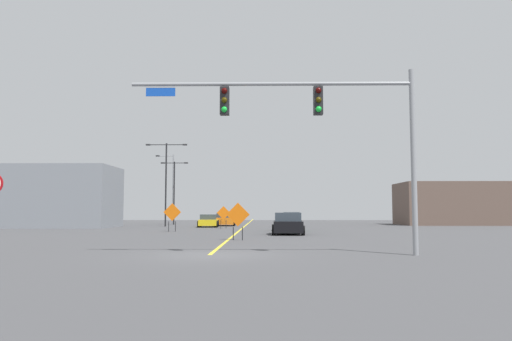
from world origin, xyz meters
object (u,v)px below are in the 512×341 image
at_px(traffic_signal_assembly, 319,117).
at_px(street_lamp_mid_right, 172,185).
at_px(street_lamp_far_right, 166,177).
at_px(car_silver_distant, 291,220).
at_px(car_yellow_mid, 208,221).
at_px(street_lamp_mid_left, 174,187).
at_px(car_orange_far, 225,220).
at_px(construction_sign_median_near, 172,213).
at_px(car_green_approaching, 288,222).
at_px(construction_sign_median_far, 238,216).
at_px(car_black_passing, 288,224).
at_px(construction_sign_right_shoulder, 223,214).

distance_m(traffic_signal_assembly, street_lamp_mid_right, 42.24).
distance_m(street_lamp_far_right, car_silver_distant, 13.62).
xyz_separation_m(street_lamp_far_right, car_yellow_mid, (4.57, -1.48, -4.50)).
bearing_deg(traffic_signal_assembly, street_lamp_mid_left, 107.71).
relative_size(car_orange_far, car_yellow_mid, 1.01).
relative_size(traffic_signal_assembly, construction_sign_median_near, 4.83).
xyz_separation_m(street_lamp_mid_left, car_orange_far, (6.24, -4.00, -3.68)).
distance_m(car_green_approaching, car_silver_distant, 11.00).
bearing_deg(car_yellow_mid, car_orange_far, 71.62).
bearing_deg(car_green_approaching, car_silver_distant, 85.49).
relative_size(car_silver_distant, car_yellow_mid, 0.98).
height_order(traffic_signal_assembly, construction_sign_median_far, traffic_signal_assembly).
relative_size(construction_sign_median_far, car_black_passing, 0.51).
relative_size(construction_sign_right_shoulder, construction_sign_median_far, 0.99).
bearing_deg(car_silver_distant, traffic_signal_assembly, -91.33).
xyz_separation_m(car_orange_far, car_silver_distant, (6.97, -2.13, 0.01)).
distance_m(construction_sign_right_shoulder, car_green_approaching, 7.63).
xyz_separation_m(car_orange_far, car_yellow_mid, (-1.33, -4.01, -0.07)).
relative_size(street_lamp_far_right, construction_sign_right_shoulder, 4.22).
distance_m(traffic_signal_assembly, construction_sign_median_far, 10.42).
distance_m(construction_sign_median_far, car_black_passing, 7.30).
xyz_separation_m(construction_sign_median_far, car_silver_distant, (4.25, 23.78, -0.63)).
height_order(street_lamp_mid_right, car_green_approaching, street_lamp_mid_right).
bearing_deg(construction_sign_right_shoulder, construction_sign_median_far, -82.85).
height_order(car_silver_distant, car_yellow_mid, car_silver_distant).
bearing_deg(street_lamp_mid_right, construction_sign_median_far, -73.10).
relative_size(car_black_passing, car_yellow_mid, 0.99).
bearing_deg(traffic_signal_assembly, car_black_passing, 91.62).
relative_size(traffic_signal_assembly, car_silver_distant, 2.67).
height_order(street_lamp_far_right, construction_sign_right_shoulder, street_lamp_far_right).
height_order(construction_sign_median_far, car_silver_distant, construction_sign_median_far).
bearing_deg(car_yellow_mid, traffic_signal_assembly, -76.32).
bearing_deg(traffic_signal_assembly, construction_sign_median_near, 114.38).
height_order(street_lamp_mid_left, car_silver_distant, street_lamp_mid_left).
relative_size(street_lamp_far_right, street_lamp_mid_right, 1.04).
xyz_separation_m(construction_sign_median_far, car_green_approaching, (3.38, 12.82, -0.61)).
bearing_deg(car_green_approaching, construction_sign_right_shoulder, 137.76).
xyz_separation_m(traffic_signal_assembly, street_lamp_far_right, (-12.11, 32.44, 0.02)).
xyz_separation_m(car_silver_distant, car_yellow_mid, (-8.30, -1.89, -0.08)).
height_order(construction_sign_median_near, car_silver_distant, construction_sign_median_near).
bearing_deg(construction_sign_right_shoulder, car_orange_far, 93.38).
bearing_deg(car_black_passing, construction_sign_median_near, 152.47).
xyz_separation_m(street_lamp_mid_right, construction_sign_median_near, (3.79, -19.99, -3.18)).
bearing_deg(street_lamp_mid_right, construction_sign_right_shoulder, -61.36).
distance_m(street_lamp_mid_right, car_green_approaching, 22.71).
distance_m(car_black_passing, car_yellow_mid, 16.85).
xyz_separation_m(construction_sign_median_far, car_orange_far, (-2.72, 25.90, -0.64)).
bearing_deg(construction_sign_median_near, car_orange_far, 78.67).
xyz_separation_m(street_lamp_mid_left, car_silver_distant, (13.21, -6.13, -3.67)).
relative_size(street_lamp_mid_right, construction_sign_median_far, 4.02).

